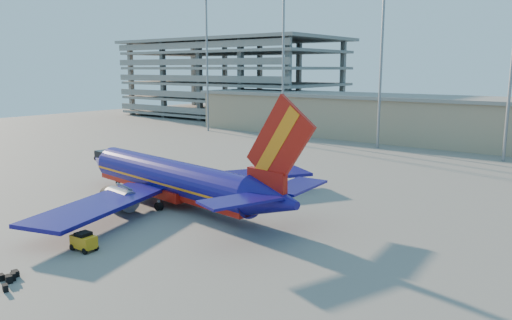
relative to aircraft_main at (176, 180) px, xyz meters
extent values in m
plane|color=slate|center=(5.80, 0.40, -2.49)|extent=(220.00, 220.00, 0.00)
cube|color=gray|center=(15.80, 58.40, 1.51)|extent=(120.00, 15.00, 8.00)
cube|color=slate|center=(15.80, 58.40, 5.71)|extent=(122.00, 16.00, 0.60)
cube|color=slate|center=(-56.20, 74.40, -1.49)|extent=(60.00, 30.00, 0.70)
cube|color=slate|center=(-56.20, 74.40, 2.71)|extent=(60.00, 30.00, 0.70)
cube|color=slate|center=(-56.20, 74.40, 6.91)|extent=(60.00, 30.00, 0.70)
cube|color=slate|center=(-56.20, 74.40, 11.11)|extent=(60.00, 30.00, 0.70)
cube|color=slate|center=(-56.20, 74.40, 15.31)|extent=(60.00, 30.00, 0.70)
cube|color=slate|center=(-56.20, 74.40, 18.51)|extent=(62.00, 32.00, 0.80)
cube|color=slate|center=(-56.20, 87.40, 8.01)|extent=(1.20, 1.20, 21.00)
cylinder|color=gray|center=(-39.20, 46.40, 11.51)|extent=(0.44, 0.44, 28.00)
cylinder|color=gray|center=(-19.20, 46.40, 11.51)|extent=(0.44, 0.44, 28.00)
cylinder|color=gray|center=(0.80, 46.40, 11.51)|extent=(0.44, 0.44, 28.00)
cylinder|color=gray|center=(20.80, 46.40, 11.51)|extent=(0.44, 0.44, 28.00)
cylinder|color=navy|center=(-0.82, 0.10, 0.16)|extent=(23.77, 6.56, 3.62)
cube|color=#AC160D|center=(-0.82, 0.10, -0.77)|extent=(23.68, 5.88, 1.27)
cube|color=orange|center=(-0.82, 0.10, -0.09)|extent=(23.77, 6.60, 0.22)
cone|color=navy|center=(-14.51, 1.84, 0.16)|extent=(4.54, 4.11, 3.62)
cube|color=black|center=(-13.25, 1.68, 1.09)|extent=(2.65, 2.82, 0.78)
cone|color=navy|center=(13.36, -1.70, 0.50)|extent=(5.51, 4.24, 3.62)
cube|color=#AC160D|center=(12.59, -1.60, 1.82)|extent=(4.15, 1.05, 2.15)
cube|color=#AC160D|center=(13.95, -1.77, 5.25)|extent=(7.17, 1.22, 7.81)
cube|color=orange|center=(13.75, -1.75, 5.25)|extent=(4.79, 1.01, 6.13)
cube|color=navy|center=(13.39, 1.65, 1.04)|extent=(3.45, 6.49, 0.22)
cube|color=navy|center=(12.55, -4.95, 1.04)|extent=(4.84, 6.88, 0.22)
cube|color=navy|center=(1.73, 8.47, -0.72)|extent=(12.06, 15.51, 0.34)
cube|color=navy|center=(-0.45, -8.63, -0.72)|extent=(9.06, 15.94, 0.34)
cube|color=#AC160D|center=(-0.33, 0.04, -1.16)|extent=(6.31, 4.53, 0.98)
cylinder|color=gray|center=(-1.34, 5.30, -1.36)|extent=(3.76, 2.48, 2.06)
cylinder|color=gray|center=(-2.63, -4.80, -1.36)|extent=(3.76, 2.48, 2.06)
cylinder|color=gray|center=(-11.50, 1.46, -1.95)|extent=(0.26, 0.26, 1.08)
cylinder|color=black|center=(-11.50, 1.46, -2.17)|extent=(0.65, 0.32, 0.63)
cylinder|color=black|center=(0.96, 2.44, -2.08)|extent=(0.88, 0.64, 0.82)
cylinder|color=black|center=(0.32, -2.61, -2.08)|extent=(0.88, 0.64, 0.82)
cube|color=orange|center=(4.11, -13.36, -1.79)|extent=(2.02, 1.23, 0.93)
cube|color=black|center=(4.11, -13.36, -1.23)|extent=(0.99, 1.08, 0.33)
cylinder|color=black|center=(3.34, -12.88, -2.24)|extent=(0.49, 0.19, 0.48)
cylinder|color=black|center=(3.39, -13.91, -2.24)|extent=(0.49, 0.19, 0.48)
cylinder|color=black|center=(4.83, -12.80, -2.24)|extent=(0.49, 0.19, 0.48)
cylinder|color=black|center=(4.88, -13.83, -2.24)|extent=(0.49, 0.19, 0.48)
cube|color=black|center=(4.62, -19.82, -2.28)|extent=(0.55, 0.39, 0.41)
cube|color=black|center=(5.38, -19.69, -2.24)|extent=(0.70, 0.58, 0.49)
cube|color=black|center=(6.47, -20.44, -2.27)|extent=(0.55, 0.42, 0.43)
cube|color=black|center=(4.74, -18.94, -2.29)|extent=(0.64, 0.50, 0.39)
cube|color=black|center=(5.25, -19.36, -2.23)|extent=(0.56, 0.46, 0.51)
camera|label=1|loc=(36.41, -33.72, 11.08)|focal=35.00mm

